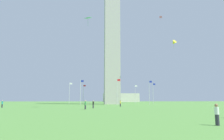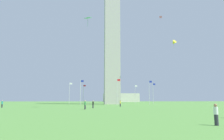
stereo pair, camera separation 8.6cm
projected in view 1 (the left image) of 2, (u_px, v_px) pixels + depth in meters
name	position (u px, v px, depth m)	size (l,w,h in m)	color
ground_plane	(112.00, 104.00, 83.25)	(260.00, 260.00, 0.00)	#548C3D
obelisk_monument	(112.00, 36.00, 87.23)	(6.21, 6.21, 56.50)	#B7B2A8
flagpole_n	(153.00, 93.00, 85.56)	(1.12, 0.14, 8.62)	silver
flagpole_ne	(135.00, 93.00, 96.94)	(1.12, 0.14, 8.62)	silver
flagpole_e	(109.00, 94.00, 100.69)	(1.12, 0.14, 8.62)	silver
flagpole_se	(83.00, 93.00, 94.62)	(1.12, 0.14, 8.62)	silver
flagpole_s	(69.00, 92.00, 82.27)	(1.12, 0.14, 8.62)	silver
flagpole_sw	(81.00, 91.00, 70.90)	(1.12, 0.14, 8.62)	silver
flagpole_w	(117.00, 91.00, 67.14)	(1.12, 0.14, 8.62)	silver
flagpole_nw	(149.00, 91.00, 73.22)	(1.12, 0.14, 8.62)	silver
person_teal_shirt	(2.00, 104.00, 48.67)	(0.32, 0.32, 1.75)	#2D2D38
person_black_shirt	(93.00, 104.00, 45.34)	(0.32, 0.32, 1.69)	#2D2D38
person_yellow_shirt	(120.00, 103.00, 56.05)	(0.32, 0.32, 1.73)	#2D2D38
person_green_shirt	(85.00, 105.00, 40.28)	(0.32, 0.32, 1.74)	#2D2D38
person_white_shirt	(217.00, 115.00, 15.35)	(0.32, 0.32, 1.59)	#2D2D38
kite_green_diamond	(88.00, 18.00, 47.53)	(1.90, 1.88, 2.17)	green
kite_pink_diamond	(161.00, 17.00, 77.77)	(1.28, 1.24, 1.60)	pink
kite_yellow_delta	(174.00, 43.00, 65.07)	(1.84, 2.07, 2.69)	yellow
distant_building	(121.00, 98.00, 160.28)	(26.91, 11.34, 6.49)	beige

